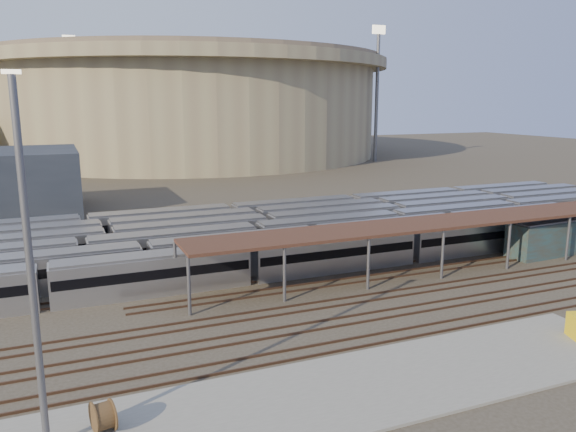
# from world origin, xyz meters

# --- Properties ---
(ground) EXTENTS (420.00, 420.00, 0.00)m
(ground) POSITION_xyz_m (0.00, 0.00, 0.00)
(ground) COLOR #383026
(ground) RESTS_ON ground
(apron) EXTENTS (50.00, 9.00, 0.20)m
(apron) POSITION_xyz_m (-5.00, -15.00, 0.10)
(apron) COLOR gray
(apron) RESTS_ON ground
(subway_trains) EXTENTS (128.13, 23.90, 3.60)m
(subway_trains) POSITION_xyz_m (1.58, 18.50, 1.80)
(subway_trains) COLOR #AAABAF
(subway_trains) RESTS_ON ground
(inspection_shed) EXTENTS (60.30, 6.00, 5.30)m
(inspection_shed) POSITION_xyz_m (22.00, 4.00, 4.98)
(inspection_shed) COLOR #5D5D62
(inspection_shed) RESTS_ON ground
(empty_tracks) EXTENTS (170.00, 9.62, 0.18)m
(empty_tracks) POSITION_xyz_m (0.00, -5.00, 0.09)
(empty_tracks) COLOR #4C3323
(empty_tracks) RESTS_ON ground
(stadium) EXTENTS (124.00, 124.00, 32.50)m
(stadium) POSITION_xyz_m (25.00, 140.00, 16.47)
(stadium) COLOR gray
(stadium) RESTS_ON ground
(floodlight_2) EXTENTS (4.00, 1.00, 38.40)m
(floodlight_2) POSITION_xyz_m (70.00, 100.00, 20.65)
(floodlight_2) COLOR #5D5D62
(floodlight_2) RESTS_ON ground
(floodlight_3) EXTENTS (4.00, 1.00, 38.40)m
(floodlight_3) POSITION_xyz_m (-10.00, 160.00, 20.65)
(floodlight_3) COLOR #5D5D62
(floodlight_3) RESTS_ON ground
(teal_boxcar) EXTENTS (17.20, 4.16, 3.98)m
(teal_boxcar) POSITION_xyz_m (38.06, 4.00, 1.99)
(teal_boxcar) COLOR #214A54
(teal_boxcar) RESTS_ON ground
(cable_reel_west) EXTENTS (1.31, 1.90, 1.74)m
(cable_reel_west) POSITION_xyz_m (-16.16, -13.82, 1.07)
(cable_reel_west) COLOR brown
(cable_reel_west) RESTS_ON apron
(yard_light_pole) EXTENTS (0.81, 0.36, 18.79)m
(yard_light_pole) POSITION_xyz_m (-18.97, -14.28, 9.68)
(yard_light_pole) COLOR #5D5D62
(yard_light_pole) RESTS_ON apron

